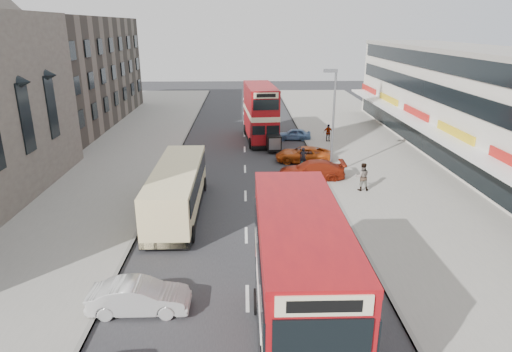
% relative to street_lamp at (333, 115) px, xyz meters
% --- Properties ---
extents(ground, '(160.00, 160.00, 0.00)m').
position_rel_street_lamp_xyz_m(ground, '(-6.52, -18.00, -4.78)').
color(ground, '#28282B').
rests_on(ground, ground).
extents(road_surface, '(12.00, 90.00, 0.01)m').
position_rel_street_lamp_xyz_m(road_surface, '(-6.52, 2.00, -4.78)').
color(road_surface, '#28282B').
rests_on(road_surface, ground).
extents(pavement_right, '(12.00, 90.00, 0.15)m').
position_rel_street_lamp_xyz_m(pavement_right, '(5.48, 2.00, -4.71)').
color(pavement_right, gray).
rests_on(pavement_right, ground).
extents(pavement_left, '(12.00, 90.00, 0.15)m').
position_rel_street_lamp_xyz_m(pavement_left, '(-18.52, 2.00, -4.71)').
color(pavement_left, gray).
rests_on(pavement_left, ground).
extents(kerb_left, '(0.20, 90.00, 0.16)m').
position_rel_street_lamp_xyz_m(kerb_left, '(-12.62, 2.00, -4.71)').
color(kerb_left, gray).
rests_on(kerb_left, ground).
extents(kerb_right, '(0.20, 90.00, 0.16)m').
position_rel_street_lamp_xyz_m(kerb_right, '(-0.42, 2.00, -4.71)').
color(kerb_right, gray).
rests_on(kerb_right, ground).
extents(brick_terrace, '(14.00, 28.00, 12.00)m').
position_rel_street_lamp_xyz_m(brick_terrace, '(-28.52, 20.00, 1.22)').
color(brick_terrace, '#66594C').
rests_on(brick_terrace, ground).
extents(commercial_row, '(9.90, 46.20, 9.30)m').
position_rel_street_lamp_xyz_m(commercial_row, '(13.42, 4.00, -0.09)').
color(commercial_row, beige).
rests_on(commercial_row, ground).
extents(street_lamp, '(1.00, 0.20, 8.12)m').
position_rel_street_lamp_xyz_m(street_lamp, '(0.00, 0.00, 0.00)').
color(street_lamp, slate).
rests_on(street_lamp, ground).
extents(bus_main, '(2.67, 9.67, 5.33)m').
position_rel_street_lamp_xyz_m(bus_main, '(-4.84, -19.71, -1.98)').
color(bus_main, black).
rests_on(bus_main, ground).
extents(bus_second, '(3.39, 9.78, 5.35)m').
position_rel_street_lamp_xyz_m(bus_second, '(-4.89, 11.41, -1.97)').
color(bus_second, black).
rests_on(bus_second, ground).
extents(coach, '(2.71, 10.40, 2.76)m').
position_rel_street_lamp_xyz_m(coach, '(-10.70, -6.78, -3.16)').
color(coach, black).
rests_on(coach, ground).
extents(car_left_front, '(4.07, 1.43, 1.34)m').
position_rel_street_lamp_xyz_m(car_left_front, '(-10.90, -16.75, -4.12)').
color(car_left_front, beige).
rests_on(car_left_front, ground).
extents(car_right_a, '(5.06, 2.16, 1.45)m').
position_rel_street_lamp_xyz_m(car_right_a, '(-1.53, -0.73, -4.06)').
color(car_right_a, maroon).
rests_on(car_right_a, ground).
extents(car_right_b, '(4.99, 2.79, 1.32)m').
position_rel_street_lamp_xyz_m(car_right_b, '(-1.53, 3.80, -4.13)').
color(car_right_b, '#CE5114').
rests_on(car_right_b, ground).
extents(car_right_c, '(3.53, 1.64, 1.17)m').
position_rel_street_lamp_xyz_m(car_right_c, '(-1.48, 11.56, -4.20)').
color(car_right_c, '#557AAA').
rests_on(car_right_c, ground).
extents(pedestrian_near, '(0.77, 0.54, 2.00)m').
position_rel_street_lamp_xyz_m(pedestrian_near, '(1.60, -3.49, -3.63)').
color(pedestrian_near, gray).
rests_on(pedestrian_near, pavement_right).
extents(pedestrian_far, '(1.01, 0.48, 1.68)m').
position_rel_street_lamp_xyz_m(pedestrian_far, '(1.79, 10.41, -3.79)').
color(pedestrian_far, gray).
rests_on(pedestrian_far, pavement_right).
extents(cyclist, '(0.86, 1.84, 1.91)m').
position_rel_street_lamp_xyz_m(cyclist, '(-1.87, 1.36, -4.16)').
color(cyclist, gray).
rests_on(cyclist, ground).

